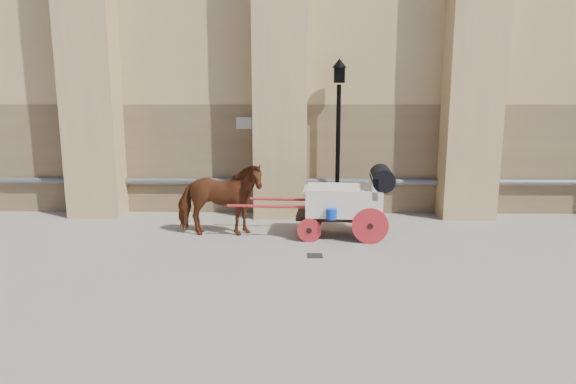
{
  "coord_description": "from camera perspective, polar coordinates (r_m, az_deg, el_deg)",
  "views": [
    {
      "loc": [
        -0.51,
        -10.05,
        3.31
      ],
      "look_at": [
        -0.75,
        1.61,
        1.05
      ],
      "focal_mm": 32.0,
      "sensor_mm": 36.0,
      "label": 1
    }
  ],
  "objects": [
    {
      "name": "carriage",
      "position": [
        11.95,
        6.83,
        -0.79
      ],
      "size": [
        3.84,
        1.39,
        1.65
      ],
      "rotation": [
        0.0,
        0.0,
        -0.08
      ],
      "color": "black",
      "rests_on": "ground"
    },
    {
      "name": "ground",
      "position": [
        10.59,
        3.93,
        -7.27
      ],
      "size": [
        90.0,
        90.0,
        0.0
      ],
      "primitive_type": "plane",
      "color": "gray",
      "rests_on": "ground"
    },
    {
      "name": "horse",
      "position": [
        12.04,
        -7.62,
        -0.84
      ],
      "size": [
        0.95,
        2.06,
        1.73
      ],
      "primitive_type": "imported",
      "rotation": [
        0.0,
        0.0,
        1.58
      ],
      "color": "#652C15",
      "rests_on": "ground"
    },
    {
      "name": "street_lamp",
      "position": [
        13.67,
        5.59,
        6.4
      ],
      "size": [
        0.39,
        0.39,
        4.18
      ],
      "color": "black",
      "rests_on": "ground"
    },
    {
      "name": "drain_grate_near",
      "position": [
        10.67,
        3.0,
        -7.07
      ],
      "size": [
        0.33,
        0.33,
        0.01
      ],
      "primitive_type": "cube",
      "rotation": [
        0.0,
        0.0,
        0.03
      ],
      "color": "black",
      "rests_on": "ground"
    }
  ]
}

